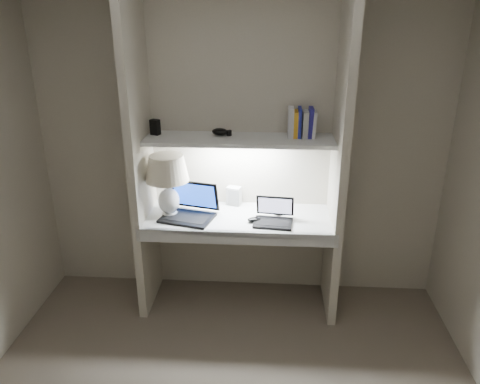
# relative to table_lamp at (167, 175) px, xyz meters

# --- Properties ---
(back_wall) EXTENTS (3.20, 0.01, 2.50)m
(back_wall) POSITION_rel_table_lamp_xyz_m (0.53, 0.29, 0.16)
(back_wall) COLOR beige
(back_wall) RESTS_ON floor
(alcove_panel_left) EXTENTS (0.06, 0.55, 2.50)m
(alcove_panel_left) POSITION_rel_table_lamp_xyz_m (-0.20, 0.01, 0.16)
(alcove_panel_left) COLOR beige
(alcove_panel_left) RESTS_ON floor
(alcove_panel_right) EXTENTS (0.06, 0.55, 2.50)m
(alcove_panel_right) POSITION_rel_table_lamp_xyz_m (1.26, 0.01, 0.16)
(alcove_panel_right) COLOR beige
(alcove_panel_right) RESTS_ON floor
(desk) EXTENTS (1.40, 0.55, 0.04)m
(desk) POSITION_rel_table_lamp_xyz_m (0.53, 0.01, -0.34)
(desk) COLOR white
(desk) RESTS_ON alcove_panel_left
(desk_apron) EXTENTS (1.46, 0.03, 0.10)m
(desk_apron) POSITION_rel_table_lamp_xyz_m (0.53, -0.25, -0.37)
(desk_apron) COLOR silver
(desk_apron) RESTS_ON desk
(shelf) EXTENTS (1.40, 0.36, 0.03)m
(shelf) POSITION_rel_table_lamp_xyz_m (0.53, 0.11, 0.26)
(shelf) COLOR silver
(shelf) RESTS_ON back_wall
(strip_light) EXTENTS (0.60, 0.04, 0.02)m
(strip_light) POSITION_rel_table_lamp_xyz_m (0.53, 0.11, 0.23)
(strip_light) COLOR white
(strip_light) RESTS_ON shelf
(table_lamp) EXTENTS (0.33, 0.33, 0.48)m
(table_lamp) POSITION_rel_table_lamp_xyz_m (0.00, 0.00, 0.00)
(table_lamp) COLOR white
(table_lamp) RESTS_ON desk
(laptop_main) EXTENTS (0.45, 0.41, 0.26)m
(laptop_main) POSITION_rel_table_lamp_xyz_m (0.16, -0.01, -0.27)
(laptop_main) COLOR black
(laptop_main) RESTS_ON desk
(laptop_netbook) EXTENTS (0.31, 0.27, 0.18)m
(laptop_netbook) POSITION_rel_table_lamp_xyz_m (0.80, -0.07, -0.28)
(laptop_netbook) COLOR black
(laptop_netbook) RESTS_ON desk
(speaker) EXTENTS (0.13, 0.10, 0.15)m
(speaker) POSITION_rel_table_lamp_xyz_m (0.48, 0.24, -0.25)
(speaker) COLOR silver
(speaker) RESTS_ON desk
(mouse) EXTENTS (0.12, 0.09, 0.04)m
(mouse) POSITION_rel_table_lamp_xyz_m (0.66, -0.08, -0.31)
(mouse) COLOR black
(mouse) RESTS_ON desk
(cable_coil) EXTENTS (0.11, 0.11, 0.01)m
(cable_coil) POSITION_rel_table_lamp_xyz_m (0.87, 0.10, -0.32)
(cable_coil) COLOR black
(cable_coil) RESTS_ON desk
(sticky_note) EXTENTS (0.10, 0.10, 0.00)m
(sticky_note) POSITION_rel_table_lamp_xyz_m (0.13, -0.03, -0.32)
(sticky_note) COLOR yellow
(sticky_note) RESTS_ON desk
(book_row) EXTENTS (0.21, 0.14, 0.22)m
(book_row) POSITION_rel_table_lamp_xyz_m (0.99, 0.17, 0.37)
(book_row) COLOR silver
(book_row) RESTS_ON shelf
(shelf_box) EXTENTS (0.08, 0.07, 0.12)m
(shelf_box) POSITION_rel_table_lamp_xyz_m (-0.11, 0.16, 0.33)
(shelf_box) COLOR black
(shelf_box) RESTS_ON shelf
(shelf_gadget) EXTENTS (0.14, 0.12, 0.05)m
(shelf_gadget) POSITION_rel_table_lamp_xyz_m (0.38, 0.16, 0.30)
(shelf_gadget) COLOR black
(shelf_gadget) RESTS_ON shelf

